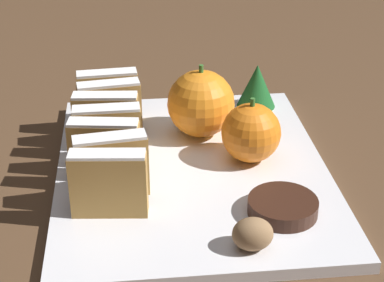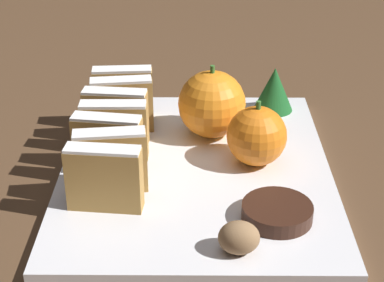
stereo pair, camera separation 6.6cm
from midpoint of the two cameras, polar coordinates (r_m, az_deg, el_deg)
name	(u,v)px [view 2 (the right image)]	position (r m, az deg, el deg)	size (l,w,h in m)	color
ground_plane	(192,176)	(0.68, 2.78, -3.20)	(6.00, 6.00, 0.00)	#513823
serving_platter	(192,171)	(0.67, 2.79, -2.77)	(0.28, 0.35, 0.01)	white
stollen_slice_front	(100,178)	(0.59, -5.06, -3.42)	(0.07, 0.03, 0.06)	#B28442
stollen_slice_second	(107,161)	(0.62, -4.61, -1.87)	(0.07, 0.03, 0.06)	#B28442
stollen_slice_third	(104,145)	(0.65, -4.98, -0.45)	(0.07, 0.03, 0.06)	#B28442
stollen_slice_fourth	(110,131)	(0.67, -4.52, 0.85)	(0.07, 0.02, 0.06)	#B28442
stollen_slice_fifth	(112,117)	(0.70, -4.47, 2.05)	(0.07, 0.03, 0.06)	#B28442
stollen_slice_sixth	(119,105)	(0.73, -4.00, 3.15)	(0.07, 0.03, 0.06)	#B28442
stollen_slice_back	(120,94)	(0.76, -3.99, 4.17)	(0.07, 0.02, 0.06)	#B28442
orange_near	(253,136)	(0.67, 8.25, 0.38)	(0.06, 0.06, 0.07)	orange
orange_far	(208,104)	(0.72, 4.08, 3.23)	(0.08, 0.08, 0.08)	orange
walnut	(234,238)	(0.55, 7.25, -8.63)	(0.04, 0.03, 0.03)	#8E6B47
chocolate_cookie	(273,212)	(0.60, 10.35, -6.34)	(0.07, 0.07, 0.01)	#381E14
evergreen_sprig	(271,89)	(0.79, 9.40, 4.53)	(0.05, 0.05, 0.05)	#195623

